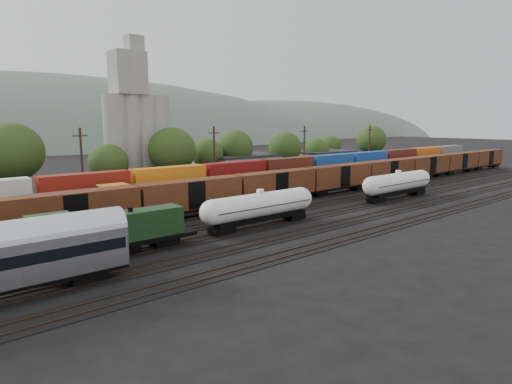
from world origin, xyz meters
TOP-DOWN VIEW (x-y plane):
  - ground at (0.00, 0.00)m, footprint 600.00×600.00m
  - tracks at (0.00, 0.00)m, footprint 180.00×33.20m
  - green_locomotive at (-19.30, -5.00)m, footprint 17.38×3.07m
  - tank_car_a at (0.32, -5.00)m, footprint 17.04×3.05m
  - tank_car_b at (30.49, -5.00)m, footprint 17.55×3.14m
  - orange_locomotive at (-7.48, 10.00)m, footprint 18.04×3.01m
  - boxcar_string at (12.05, 5.00)m, footprint 169.00×2.90m
  - container_wall at (10.29, 15.00)m, footprint 174.41×2.60m
  - grain_silo at (3.28, 36.00)m, footprint 13.40×5.00m
  - industrial_sheds at (6.63, 35.25)m, footprint 119.38×17.26m
  - tree_band at (-6.14, 34.40)m, footprint 168.50×19.65m
  - utility_poles at (0.00, 22.00)m, footprint 122.20×0.36m
  - distant_hills at (23.92, 260.00)m, footprint 860.00×286.00m

SIDE VIEW (x-z plane):
  - distant_hills at x=23.92m, z-range -85.56..44.44m
  - ground at x=0.00m, z-range 0.00..0.00m
  - tracks at x=0.00m, z-range -0.05..0.15m
  - industrial_sheds at x=6.63m, z-range 0.01..5.11m
  - orange_locomotive at x=-7.48m, z-range 0.32..4.82m
  - green_locomotive at x=-19.30m, z-range 0.32..4.92m
  - tank_car_a at x=0.32m, z-range 0.42..4.89m
  - tank_car_b at x=30.49m, z-range 0.43..5.03m
  - container_wall at x=10.29m, z-range 0.17..5.97m
  - boxcar_string at x=12.05m, z-range 1.02..5.22m
  - utility_poles at x=0.00m, z-range 0.21..12.21m
  - tree_band at x=-6.14m, z-range -0.04..14.14m
  - grain_silo at x=3.28m, z-range -3.24..25.76m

